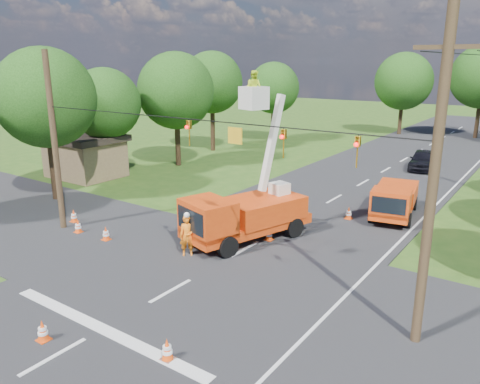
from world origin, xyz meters
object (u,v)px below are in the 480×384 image
Objects in this scene: traffic_cone_8 at (233,204)px; tree_left_e at (212,83)px; traffic_cone_1 at (167,350)px; traffic_cone_3 at (349,213)px; tree_left_f at (274,88)px; pole_left at (55,143)px; tree_left_c at (105,104)px; shed at (85,155)px; ground_worker at (187,236)px; traffic_cone_6 at (74,216)px; traffic_cone_7 at (400,198)px; traffic_cone_0 at (43,331)px; bucket_truck at (245,208)px; second_truck at (394,200)px; distant_car at (423,160)px; traffic_cone_2 at (269,234)px; tree_left_d at (176,91)px; traffic_cone_4 at (106,234)px; pole_right_near at (433,183)px; traffic_cone_5 at (78,226)px; tree_left_b at (46,98)px; tree_far_a at (404,81)px.

traffic_cone_8 is 20.20m from tree_left_e.
traffic_cone_3 is at bearing 92.30° from traffic_cone_1.
tree_left_f is (-10.79, 22.38, 5.33)m from traffic_cone_8.
pole_left is at bearing -79.98° from tree_left_f.
tree_left_c is at bearing 143.79° from traffic_cone_1.
ground_worker is at bearing -23.36° from shed.
traffic_cone_1 and traffic_cone_6 have the same top height.
tree_left_e is at bearing 159.96° from traffic_cone_7.
traffic_cone_0 is 14.58m from traffic_cone_8.
bucket_truck reaches higher than second_truck.
tree_left_f reaches higher than traffic_cone_7.
distant_car is 6.51× the size of traffic_cone_6.
tree_left_c reaches higher than traffic_cone_2.
pole_left is at bearing -125.80° from traffic_cone_8.
tree_left_d reaches higher than traffic_cone_3.
traffic_cone_3 is (-0.02, -15.22, -0.43)m from distant_car.
tree_left_f is (-17.03, 20.11, 5.33)m from traffic_cone_3.
traffic_cone_0 is 1.00× the size of traffic_cone_7.
traffic_cone_4 is 5.28m from pole_left.
pole_right_near is 33.56m from tree_left_e.
tree_left_d reaches higher than second_truck.
traffic_cone_5 is at bearing -118.97° from traffic_cone_8.
traffic_cone_5 and traffic_cone_7 have the same top height.
traffic_cone_3 is at bearing 5.33° from shed.
bucket_truck is 29.87m from tree_left_f.
pole_left is 0.97× the size of tree_left_b.
second_truck is 7.88× the size of traffic_cone_6.
traffic_cone_1 is 24.67m from shed.
distant_car is 0.50× the size of tree_left_b.
traffic_cone_1 is 0.08× the size of pole_left.
traffic_cone_1 is 39.69m from tree_left_f.
traffic_cone_4 is at bearing -64.22° from tree_left_e.
traffic_cone_8 is at bearing 49.34° from traffic_cone_6.
traffic_cone_1 is (-1.30, -16.79, -0.68)m from second_truck.
tree_far_a is (-9.14, 31.36, 5.15)m from second_truck.
traffic_cone_8 is at bearing 149.77° from bucket_truck.
pole_right_near is at bearing 42.32° from traffic_cone_1.
second_truck is 12.17m from ground_worker.
ground_worker is (-5.86, -10.67, -0.08)m from second_truck.
tree_left_f is (-17.05, 4.90, 4.90)m from distant_car.
traffic_cone_6 is at bearing -24.30° from tree_left_b.
bucket_truck is 11.34× the size of traffic_cone_7.
tree_left_e is (-0.30, 13.00, 1.05)m from tree_left_c.
pole_left reaches higher than distant_car.
ground_worker is 14.01m from tree_left_b.
traffic_cone_5 is (-6.51, -0.98, -0.60)m from ground_worker.
traffic_cone_6 is 42.79m from tree_far_a.
traffic_cone_6 is (-1.57, 0.89, 0.00)m from traffic_cone_5.
bucket_truck is at bearing -116.27° from traffic_cone_3.
traffic_cone_5 is 17.39m from pole_right_near.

